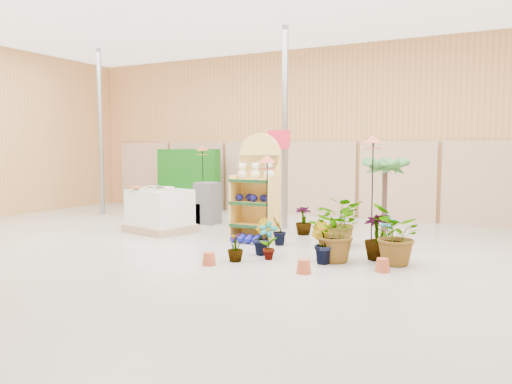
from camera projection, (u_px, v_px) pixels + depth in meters
room at (226, 126)px, 8.82m from camera, size 15.20×12.10×4.70m
display_shelf at (258, 191)px, 9.98m from camera, size 0.90×0.58×2.12m
teddy_bears at (256, 172)px, 9.85m from camera, size 0.78×0.20×0.33m
gazing_balls_shelf at (255, 198)px, 9.88m from camera, size 0.78×0.27×0.15m
gazing_balls_floor at (247, 239)px, 9.59m from camera, size 0.63×0.39×0.15m
pallet_stack at (160, 211)px, 10.82m from camera, size 1.52×1.36×0.97m
charcoal_planters at (204, 206)px, 12.07m from camera, size 0.80×0.50×1.00m
trellis_stock at (188, 180)px, 14.46m from camera, size 2.00×0.30×1.80m
offer_sign at (279, 160)px, 10.66m from camera, size 0.50×0.08×2.20m
bird_table_front at (267, 162)px, 8.76m from camera, size 0.34×0.34×1.70m
bird_table_right at (373, 143)px, 8.77m from camera, size 0.34×0.34×2.05m
bird_table_back at (203, 151)px, 13.16m from camera, size 0.34×0.34×1.90m
palm at (385, 166)px, 9.82m from camera, size 0.70×0.70×1.73m
potted_plant_1 at (261, 236)px, 8.50m from camera, size 0.42×0.44×0.63m
potted_plant_2 at (335, 231)px, 7.99m from camera, size 0.81×0.92×0.97m
potted_plant_3 at (378, 236)px, 8.10m from camera, size 0.60×0.60×0.77m
potted_plant_4 at (387, 232)px, 8.96m from camera, size 0.37×0.28×0.63m
potted_plant_5 at (279, 231)px, 9.32m from camera, size 0.26×0.32×0.56m
potted_plant_6 at (342, 222)px, 9.21m from camera, size 1.02×0.94×0.93m
potted_plant_7 at (235, 247)px, 7.99m from camera, size 0.34×0.34×0.47m
potted_plant_8 at (268, 241)px, 8.12m from camera, size 0.37×0.30×0.63m
potted_plant_9 at (322, 243)px, 7.84m from camera, size 0.44×0.40×0.66m
potted_plant_10 at (397, 235)px, 7.69m from camera, size 1.01×1.07×0.96m
potted_plant_11 at (304, 220)px, 10.48m from camera, size 0.45×0.45×0.61m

